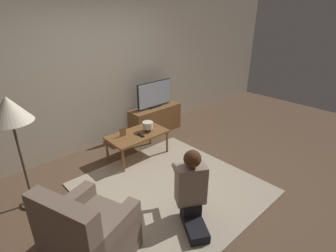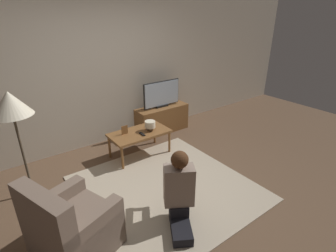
# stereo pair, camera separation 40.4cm
# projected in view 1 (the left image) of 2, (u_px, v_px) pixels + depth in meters

# --- Properties ---
(ground_plane) EXTENTS (10.00, 10.00, 0.00)m
(ground_plane) POSITION_uv_depth(u_px,v_px,m) (172.00, 188.00, 3.72)
(ground_plane) COLOR brown
(wall_back) EXTENTS (10.00, 0.06, 2.60)m
(wall_back) POSITION_uv_depth(u_px,v_px,m) (95.00, 75.00, 4.48)
(wall_back) COLOR beige
(wall_back) RESTS_ON ground_plane
(rug) EXTENTS (2.21, 2.27, 0.02)m
(rug) POSITION_uv_depth(u_px,v_px,m) (172.00, 188.00, 3.72)
(rug) COLOR #BCAD93
(rug) RESTS_ON ground_plane
(tv_stand) EXTENTS (1.09, 0.38, 0.54)m
(tv_stand) POSITION_uv_depth(u_px,v_px,m) (155.00, 119.00, 5.35)
(tv_stand) COLOR brown
(tv_stand) RESTS_ON ground_plane
(tv) EXTENTS (0.82, 0.08, 0.52)m
(tv) POSITION_uv_depth(u_px,v_px,m) (155.00, 94.00, 5.13)
(tv) COLOR black
(tv) RESTS_ON tv_stand
(coffee_table) EXTENTS (1.00, 0.55, 0.44)m
(coffee_table) POSITION_uv_depth(u_px,v_px,m) (137.00, 136.00, 4.37)
(coffee_table) COLOR brown
(coffee_table) RESTS_ON ground_plane
(floor_lamp) EXTENTS (0.48, 0.48, 1.46)m
(floor_lamp) POSITION_uv_depth(u_px,v_px,m) (10.00, 114.00, 2.92)
(floor_lamp) COLOR #4C4233
(floor_lamp) RESTS_ON ground_plane
(armchair) EXTENTS (0.90, 0.92, 0.89)m
(armchair) POSITION_uv_depth(u_px,v_px,m) (89.00, 236.00, 2.55)
(armchair) COLOR #7A6656
(armchair) RESTS_ON ground_plane
(person_kneeling) EXTENTS (0.64, 0.84, 0.93)m
(person_kneeling) POSITION_uv_depth(u_px,v_px,m) (191.00, 188.00, 2.97)
(person_kneeling) COLOR black
(person_kneeling) RESTS_ON rug
(picture_frame) EXTENTS (0.11, 0.01, 0.15)m
(picture_frame) POSITION_uv_depth(u_px,v_px,m) (123.00, 132.00, 4.23)
(picture_frame) COLOR brown
(picture_frame) RESTS_ON coffee_table
(table_lamp) EXTENTS (0.18, 0.18, 0.17)m
(table_lamp) POSITION_uv_depth(u_px,v_px,m) (148.00, 126.00, 4.39)
(table_lamp) COLOR #4C3823
(table_lamp) RESTS_ON coffee_table
(remote) EXTENTS (0.04, 0.15, 0.02)m
(remote) POSITION_uv_depth(u_px,v_px,m) (141.00, 135.00, 4.27)
(remote) COLOR black
(remote) RESTS_ON coffee_table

